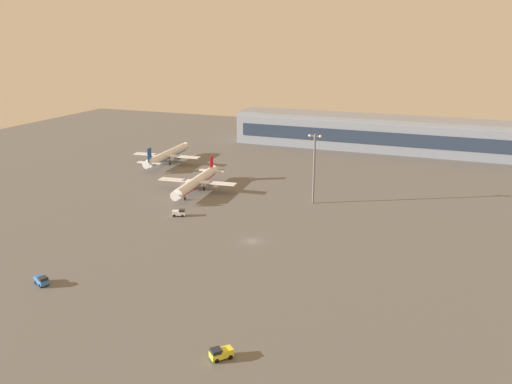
{
  "coord_description": "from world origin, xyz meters",
  "views": [
    {
      "loc": [
        53.06,
        -131.32,
        56.92
      ],
      "look_at": [
        -11.78,
        32.86,
        4.0
      ],
      "focal_mm": 37.91,
      "sensor_mm": 36.0,
      "label": 1
    }
  ],
  "objects_px": {
    "maintenance_van": "(221,353)",
    "baggage_tractor": "(42,280)",
    "cargo_loader": "(179,213)",
    "airplane_near_gate": "(167,155)",
    "apron_light_west": "(314,164)",
    "airplane_terminal_side": "(197,182)"
  },
  "relations": [
    {
      "from": "baggage_tractor",
      "to": "apron_light_west",
      "type": "distance_m",
      "value": 94.13
    },
    {
      "from": "maintenance_van",
      "to": "cargo_loader",
      "type": "height_order",
      "value": "same"
    },
    {
      "from": "airplane_terminal_side",
      "to": "cargo_loader",
      "type": "height_order",
      "value": "airplane_terminal_side"
    },
    {
      "from": "airplane_terminal_side",
      "to": "baggage_tractor",
      "type": "xyz_separation_m",
      "value": [
        1.82,
        -81.38,
        -2.53
      ]
    },
    {
      "from": "maintenance_van",
      "to": "apron_light_west",
      "type": "distance_m",
      "value": 96.25
    },
    {
      "from": "airplane_terminal_side",
      "to": "maintenance_van",
      "type": "bearing_deg",
      "value": 114.53
    },
    {
      "from": "cargo_loader",
      "to": "apron_light_west",
      "type": "distance_m",
      "value": 47.86
    },
    {
      "from": "airplane_near_gate",
      "to": "apron_light_west",
      "type": "relative_size",
      "value": 1.67
    },
    {
      "from": "maintenance_van",
      "to": "cargo_loader",
      "type": "distance_m",
      "value": 80.3
    },
    {
      "from": "airplane_near_gate",
      "to": "maintenance_van",
      "type": "relative_size",
      "value": 9.13
    },
    {
      "from": "airplane_terminal_side",
      "to": "airplane_near_gate",
      "type": "xyz_separation_m",
      "value": [
        -32.35,
        33.73,
        0.16
      ]
    },
    {
      "from": "baggage_tractor",
      "to": "maintenance_van",
      "type": "bearing_deg",
      "value": 101.91
    },
    {
      "from": "maintenance_van",
      "to": "apron_light_west",
      "type": "height_order",
      "value": "apron_light_west"
    },
    {
      "from": "airplane_near_gate",
      "to": "apron_light_west",
      "type": "distance_m",
      "value": 82.98
    },
    {
      "from": "airplane_terminal_side",
      "to": "airplane_near_gate",
      "type": "relative_size",
      "value": 0.96
    },
    {
      "from": "airplane_terminal_side",
      "to": "airplane_near_gate",
      "type": "distance_m",
      "value": 46.74
    },
    {
      "from": "maintenance_van",
      "to": "baggage_tractor",
      "type": "bearing_deg",
      "value": 29.72
    },
    {
      "from": "airplane_terminal_side",
      "to": "maintenance_van",
      "type": "xyz_separation_m",
      "value": [
        53.31,
        -92.94,
        -2.53
      ]
    },
    {
      "from": "cargo_loader",
      "to": "apron_light_west",
      "type": "height_order",
      "value": "apron_light_west"
    },
    {
      "from": "baggage_tractor",
      "to": "apron_light_west",
      "type": "xyz_separation_m",
      "value": [
        41.85,
        83.37,
        12.61
      ]
    },
    {
      "from": "airplane_terminal_side",
      "to": "apron_light_west",
      "type": "bearing_deg",
      "value": 177.3
    },
    {
      "from": "airplane_near_gate",
      "to": "cargo_loader",
      "type": "distance_m",
      "value": 72.67
    }
  ]
}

